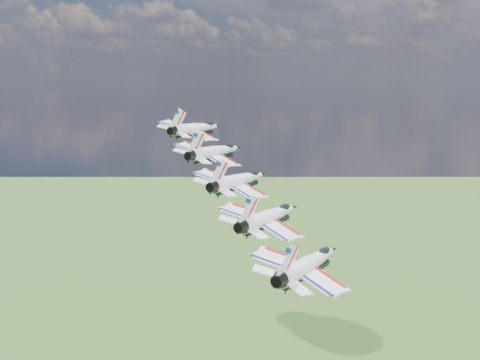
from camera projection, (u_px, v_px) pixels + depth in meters
The scene contains 5 objects.
jet_0 at pixel (197, 128), 105.95m from camera, with size 10.46×15.49×4.63m, color white, non-canonical shape.
jet_1 at pixel (216, 151), 95.95m from camera, with size 10.46×15.49×4.63m, color white, non-canonical shape.
jet_2 at pixel (240, 180), 85.95m from camera, with size 10.46×15.49×4.63m, color white, non-canonical shape.
jet_3 at pixel (270, 216), 75.95m from camera, with size 10.46×15.49×4.63m, color silver, non-canonical shape.
jet_4 at pixel (309, 263), 65.95m from camera, with size 10.46×15.49×4.63m, color white, non-canonical shape.
Camera 1 is at (42.21, -57.56, 155.50)m, focal length 45.00 mm.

